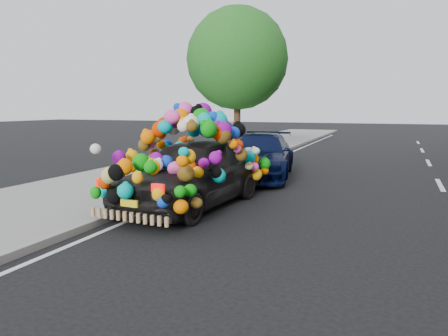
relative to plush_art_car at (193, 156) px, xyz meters
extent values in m
plane|color=black|center=(1.44, -0.36, -1.06)|extent=(100.00, 100.00, 0.00)
cube|color=gray|center=(-2.86, -0.36, -1.00)|extent=(4.00, 60.00, 0.12)
cube|color=gray|center=(-0.91, -0.36, -1.00)|extent=(0.15, 60.00, 0.13)
cylinder|color=#332114|center=(-2.36, 9.14, 0.30)|extent=(0.28, 0.28, 2.73)
sphere|color=#165519|center=(-2.36, 9.14, 2.97)|extent=(4.20, 4.20, 4.20)
imported|color=black|center=(0.00, 0.00, -0.35)|extent=(2.00, 4.31, 1.43)
cube|color=red|center=(-0.73, -2.06, -0.28)|extent=(0.22, 0.08, 0.14)
cube|color=red|center=(0.41, -2.15, -0.28)|extent=(0.22, 0.08, 0.14)
cube|color=yellow|center=(-0.16, -2.12, -0.58)|extent=(0.34, 0.07, 0.12)
imported|color=black|center=(0.19, 4.14, -0.42)|extent=(2.51, 4.65, 1.28)
camera|label=1|loc=(3.92, -8.11, 1.01)|focal=35.00mm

